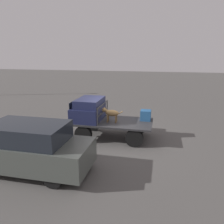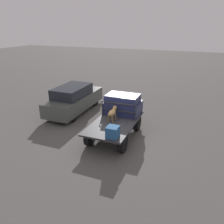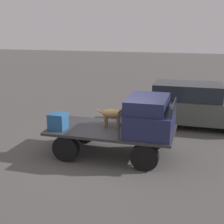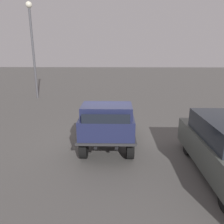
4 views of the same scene
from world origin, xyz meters
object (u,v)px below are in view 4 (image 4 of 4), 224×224
object	(u,v)px
flatbed_truck	(108,130)
light_pole_near	(32,38)
cargo_crate	(99,108)
dog	(112,114)

from	to	relation	value
flatbed_truck	light_pole_near	xyz separation A→B (m)	(-8.50, -5.81, 3.79)
cargo_crate	light_pole_near	xyz separation A→B (m)	(-7.00, -5.34, 3.31)
flatbed_truck	dog	distance (m)	0.68
cargo_crate	light_pole_near	bearing A→B (deg)	-142.65
dog	light_pole_near	size ratio (longest dim) A/B	0.15
dog	light_pole_near	world-z (taller)	light_pole_near
flatbed_truck	dog	world-z (taller)	dog
flatbed_truck	cargo_crate	size ratio (longest dim) A/B	7.74
flatbed_truck	cargo_crate	world-z (taller)	cargo_crate
dog	cargo_crate	size ratio (longest dim) A/B	2.12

